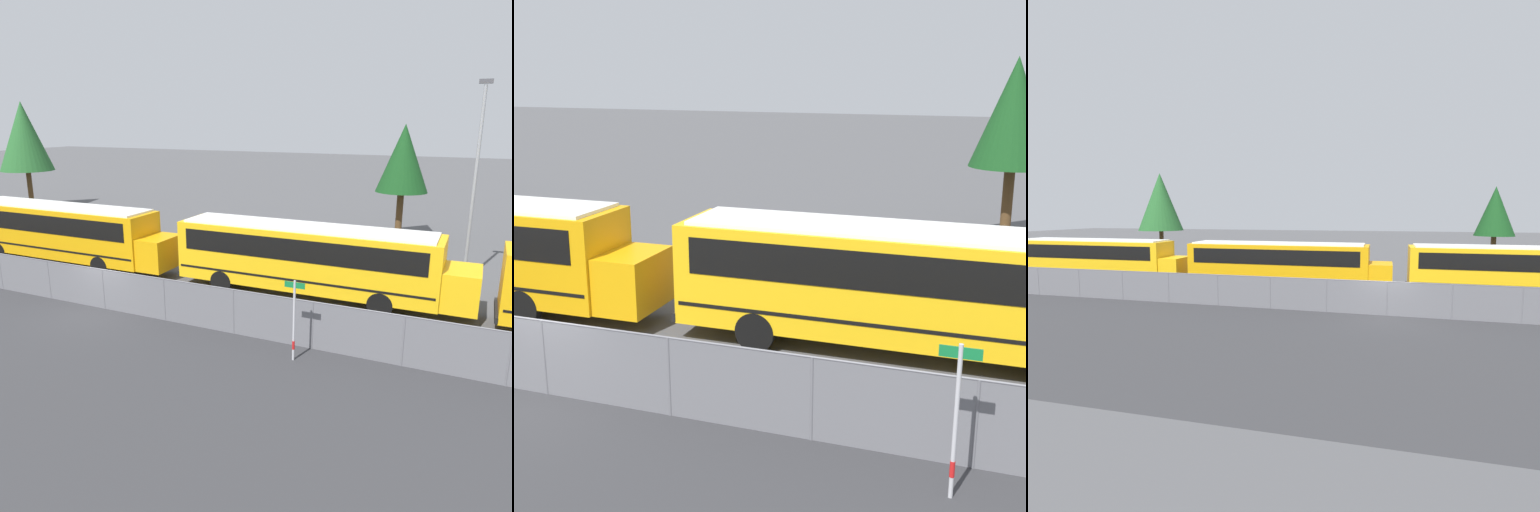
{
  "view_description": "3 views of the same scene",
  "coord_description": "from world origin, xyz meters",
  "views": [
    {
      "loc": [
        14.22,
        -15.55,
        7.87
      ],
      "look_at": [
        5.05,
        4.55,
        1.79
      ],
      "focal_mm": 35.0,
      "sensor_mm": 36.0,
      "label": 1
    },
    {
      "loc": [
        9.64,
        -12.27,
        7.16
      ],
      "look_at": [
        3.51,
        5.19,
        2.24
      ],
      "focal_mm": 50.0,
      "sensor_mm": 36.0,
      "label": 2
    },
    {
      "loc": [
        -0.22,
        -20.67,
        5.22
      ],
      "look_at": [
        -6.76,
        5.33,
        2.34
      ],
      "focal_mm": 28.0,
      "sensor_mm": 36.0,
      "label": 3
    }
  ],
  "objects": [
    {
      "name": "fence",
      "position": [
        -0.0,
        -0.0,
        0.91
      ],
      "size": [
        68.27,
        0.07,
        1.79
      ],
      "color": "#9EA0A5",
      "rests_on": "ground_plane"
    },
    {
      "name": "tree_1",
      "position": [
        9.28,
        18.43,
        5.36
      ],
      "size": [
        3.37,
        3.37,
        7.6
      ],
      "color": "#51381E",
      "rests_on": "ground_plane"
    },
    {
      "name": "school_bus_2",
      "position": [
        7.51,
        5.04,
        1.97
      ],
      "size": [
        13.38,
        2.47,
        3.3
      ],
      "color": "yellow",
      "rests_on": "ground_plane"
    },
    {
      "name": "ground_plane",
      "position": [
        0.0,
        0.0,
        0.0
      ],
      "size": [
        200.0,
        200.0,
        0.0
      ],
      "primitive_type": "plane",
      "color": "#4C4C4F"
    },
    {
      "name": "street_sign",
      "position": [
        9.0,
        -1.09,
        1.5
      ],
      "size": [
        0.7,
        0.09,
        2.82
      ],
      "color": "#B7B7BC",
      "rests_on": "ground_plane"
    }
  ]
}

